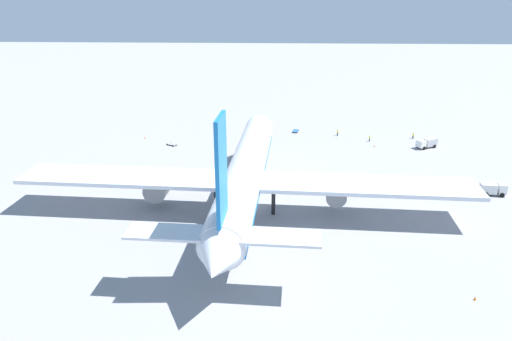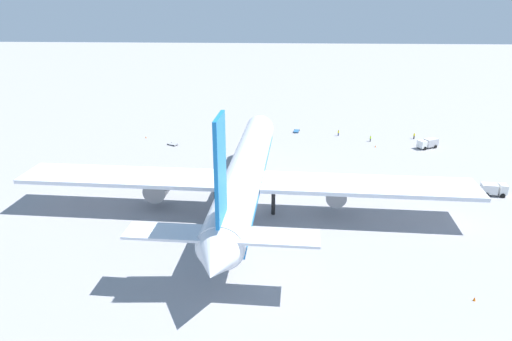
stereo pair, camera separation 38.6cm
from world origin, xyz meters
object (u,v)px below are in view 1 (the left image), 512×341
airliner (245,174)px  service_truck_2 (427,143)px  traffic_cone_0 (375,146)px  traffic_cone_1 (475,298)px  baggage_cart_1 (172,144)px  service_truck_1 (493,188)px  ground_worker_3 (370,138)px  ground_worker_5 (413,136)px  ground_worker_4 (338,133)px  traffic_cone_3 (145,137)px  baggage_cart_0 (295,131)px

airliner → service_truck_2: (38.68, -44.20, -5.64)m
service_truck_2 → traffic_cone_0: bearing=90.1°
traffic_cone_0 → traffic_cone_1: bearing=-179.3°
baggage_cart_1 → service_truck_1: bearing=-112.5°
baggage_cart_1 → ground_worker_3: size_ratio=1.96×
ground_worker_3 → baggage_cart_1: bearing=96.4°
ground_worker_5 → traffic_cone_1: (-72.55, 11.11, -0.59)m
traffic_cone_0 → ground_worker_4: bearing=40.4°
ground_worker_4 → service_truck_2: bearing=-114.5°
ground_worker_5 → traffic_cone_1: bearing=171.3°
ground_worker_3 → traffic_cone_3: ground_worker_3 is taller
airliner → baggage_cart_0: (51.97, -11.02, -6.73)m
ground_worker_3 → ground_worker_4: (4.91, 7.97, 0.06)m
service_truck_2 → baggage_cart_0: bearing=68.2°
baggage_cart_1 → ground_worker_4: bearing=-76.4°
baggage_cart_0 → traffic_cone_1: size_ratio=6.61×
service_truck_2 → traffic_cone_0: 13.27m
airliner → service_truck_1: size_ratio=16.60×
baggage_cart_1 → ground_worker_5: 65.20m
service_truck_1 → traffic_cone_0: service_truck_1 is taller
baggage_cart_0 → traffic_cone_0: size_ratio=6.61×
airliner → baggage_cart_0: bearing=-12.0°
airliner → traffic_cone_0: (38.67, -30.98, -6.72)m
traffic_cone_1 → ground_worker_4: bearing=7.0°
ground_worker_3 → traffic_cone_3: (0.10, 60.99, -0.54)m
ground_worker_5 → traffic_cone_3: bearing=92.3°
airliner → service_truck_2: airliner is taller
baggage_cart_0 → traffic_cone_1: traffic_cone_1 is taller
service_truck_2 → ground_worker_5: (7.97, 1.33, -0.48)m
ground_worker_3 → ground_worker_4: bearing=58.4°
traffic_cone_0 → traffic_cone_3: (5.08, 61.42, 0.00)m
airliner → traffic_cone_3: bearing=34.8°
traffic_cone_1 → airliner: bearing=50.8°
airliner → traffic_cone_0: 50.00m
ground_worker_3 → traffic_cone_1: size_ratio=2.93×
service_truck_2 → baggage_cart_0: size_ratio=1.60×
ground_worker_3 → traffic_cone_1: (-69.54, -1.21, -0.54)m
traffic_cone_3 → traffic_cone_0: bearing=-94.7°
service_truck_1 → traffic_cone_3: bearing=66.1°
ground_worker_4 → traffic_cone_0: ground_worker_4 is taller
airliner → ground_worker_4: 53.90m
ground_worker_5 → traffic_cone_1: ground_worker_5 is taller
airliner → service_truck_2: bearing=-48.8°
service_truck_2 → baggage_cart_0: service_truck_2 is taller
service_truck_2 → ground_worker_5: size_ratio=3.40×
service_truck_1 → service_truck_2: service_truck_1 is taller
baggage_cart_1 → ground_worker_4: ground_worker_4 is taller
airliner → baggage_cart_0: airliner is taller
ground_worker_5 → traffic_cone_3: ground_worker_5 is taller
baggage_cart_1 → airliner: bearing=-150.1°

